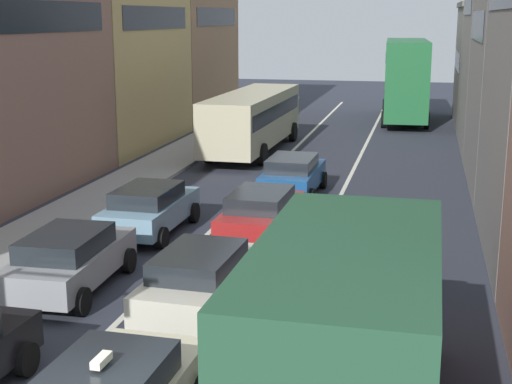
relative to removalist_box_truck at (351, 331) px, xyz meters
name	(u,v)px	position (x,y,z in m)	size (l,w,h in m)	color
sidewalk_left	(140,177)	(-10.40, 17.97, -1.90)	(2.60, 64.00, 0.14)	#989898
lane_stripe_left	(259,184)	(-5.40, 17.97, -1.97)	(0.16, 60.00, 0.01)	silver
lane_stripe_right	(344,188)	(-2.00, 17.97, -1.97)	(0.16, 60.00, 0.01)	silver
building_row_left	(41,30)	(-15.70, 20.26, 3.95)	(7.20, 43.90, 12.10)	tan
removalist_box_truck	(351,331)	(0.00, 0.00, 0.00)	(2.78, 7.73, 3.58)	#A51E1E
sedan_centre_lane_second	(201,279)	(-3.78, 4.80, -1.18)	(2.21, 4.37, 1.49)	beige
wagon_left_lane_second	(69,259)	(-7.29, 5.44, -1.18)	(2.17, 4.35, 1.49)	gray
hatchback_centre_lane_third	(261,213)	(-3.69, 10.69, -1.18)	(2.17, 4.35, 1.49)	#A51E1E
sedan_left_lane_third	(149,208)	(-7.15, 10.51, -1.18)	(2.11, 4.33, 1.49)	#759EB7
coupe_centre_lane_fourth	(293,175)	(-3.75, 16.35, -1.18)	(2.12, 4.33, 1.49)	#194C8C
sedan_right_lane_behind_truck	(359,256)	(-0.50, 7.16, -1.18)	(2.23, 4.38, 1.49)	silver
bus_mid_queue_primary	(253,116)	(-7.24, 24.94, -0.21)	(2.99, 10.56, 2.90)	#BFB793
bus_far_queue_secondary	(406,76)	(-0.36, 37.88, 0.86)	(3.17, 10.61, 5.06)	#1E6033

